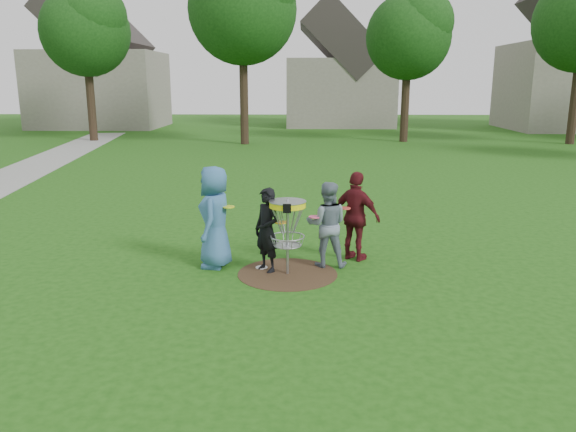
{
  "coord_description": "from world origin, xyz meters",
  "views": [
    {
      "loc": [
        0.28,
        -9.57,
        3.37
      ],
      "look_at": [
        0.0,
        0.3,
        1.0
      ],
      "focal_mm": 35.0,
      "sensor_mm": 36.0,
      "label": 1
    }
  ],
  "objects_px": {
    "player_grey": "(327,224)",
    "disc_golf_basket": "(288,219)",
    "player_blue": "(215,217)",
    "player_maroon": "(356,216)",
    "player_black": "(267,230)"
  },
  "relations": [
    {
      "from": "player_blue",
      "to": "player_black",
      "type": "bearing_deg",
      "value": 80.97
    },
    {
      "from": "player_grey",
      "to": "disc_golf_basket",
      "type": "bearing_deg",
      "value": 36.99
    },
    {
      "from": "player_grey",
      "to": "player_maroon",
      "type": "height_order",
      "value": "player_maroon"
    },
    {
      "from": "player_grey",
      "to": "disc_golf_basket",
      "type": "xyz_separation_m",
      "value": [
        -0.71,
        -0.49,
        0.22
      ]
    },
    {
      "from": "player_black",
      "to": "player_grey",
      "type": "bearing_deg",
      "value": 62.57
    },
    {
      "from": "disc_golf_basket",
      "to": "player_blue",
      "type": "bearing_deg",
      "value": 163.45
    },
    {
      "from": "player_blue",
      "to": "disc_golf_basket",
      "type": "bearing_deg",
      "value": 77.98
    },
    {
      "from": "player_black",
      "to": "disc_golf_basket",
      "type": "xyz_separation_m",
      "value": [
        0.38,
        -0.17,
        0.25
      ]
    },
    {
      "from": "player_maroon",
      "to": "disc_golf_basket",
      "type": "xyz_separation_m",
      "value": [
        -1.29,
        -0.87,
        0.16
      ]
    },
    {
      "from": "player_blue",
      "to": "player_black",
      "type": "relative_size",
      "value": 1.23
    },
    {
      "from": "player_black",
      "to": "player_grey",
      "type": "xyz_separation_m",
      "value": [
        1.09,
        0.33,
        0.03
      ]
    },
    {
      "from": "player_maroon",
      "to": "player_black",
      "type": "bearing_deg",
      "value": 59.24
    },
    {
      "from": "player_black",
      "to": "player_maroon",
      "type": "distance_m",
      "value": 1.81
    },
    {
      "from": "player_blue",
      "to": "player_grey",
      "type": "xyz_separation_m",
      "value": [
        2.06,
        0.09,
        -0.15
      ]
    },
    {
      "from": "player_blue",
      "to": "player_maroon",
      "type": "distance_m",
      "value": 2.68
    }
  ]
}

